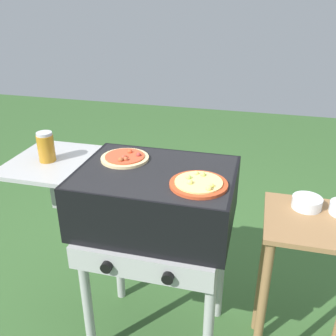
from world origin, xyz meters
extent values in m
plane|color=#38602D|center=(0.00, 0.00, 0.00)|extent=(8.00, 8.00, 0.00)
cube|color=black|center=(0.00, 0.00, 0.78)|extent=(0.64, 0.48, 0.24)
cube|color=black|center=(0.00, 0.00, 0.90)|extent=(0.61, 0.46, 0.01)
cube|color=#ABABAB|center=(-0.48, 0.00, 0.89)|extent=(0.32, 0.41, 0.02)
cube|color=#ABABAB|center=(-0.48, 0.00, 0.78)|extent=(0.02, 0.02, 0.24)
cube|color=#ABABAB|center=(0.00, -0.25, 0.61)|extent=(0.58, 0.02, 0.10)
cylinder|color=black|center=(-0.12, -0.28, 0.61)|extent=(0.04, 0.02, 0.04)
cylinder|color=black|center=(0.12, -0.28, 0.61)|extent=(0.04, 0.02, 0.04)
cylinder|color=#ABABAB|center=(-0.27, -0.19, 0.33)|extent=(0.04, 0.04, 0.66)
cylinder|color=#ABABAB|center=(0.27, -0.19, 0.33)|extent=(0.04, 0.04, 0.66)
cylinder|color=#ABABAB|center=(-0.27, 0.19, 0.33)|extent=(0.04, 0.04, 0.66)
cylinder|color=#ABABAB|center=(0.27, 0.19, 0.33)|extent=(0.04, 0.04, 0.66)
cylinder|color=#C64723|center=(0.19, -0.08, 0.91)|extent=(0.22, 0.22, 0.01)
cylinder|color=#EDD17A|center=(0.19, -0.08, 0.92)|extent=(0.18, 0.18, 0.01)
sphere|color=#F2CD65|center=(0.23, -0.13, 0.92)|extent=(0.02, 0.02, 0.02)
sphere|color=#F2EC5C|center=(0.24, -0.11, 0.92)|extent=(0.02, 0.02, 0.02)
sphere|color=#F2EA73|center=(0.17, -0.02, 0.92)|extent=(0.02, 0.02, 0.02)
sphere|color=#C3DC5F|center=(0.20, -0.03, 0.92)|extent=(0.02, 0.02, 0.02)
sphere|color=#F2E66C|center=(0.16, -0.10, 0.92)|extent=(0.02, 0.02, 0.02)
sphere|color=#BAEE64|center=(0.15, -0.06, 0.92)|extent=(0.02, 0.02, 0.02)
cylinder|color=beige|center=(-0.16, 0.08, 0.91)|extent=(0.21, 0.21, 0.01)
cylinder|color=#D14C2D|center=(-0.16, 0.08, 0.92)|extent=(0.17, 0.17, 0.01)
sphere|color=#A93A34|center=(-0.10, 0.09, 0.92)|extent=(0.02, 0.02, 0.02)
sphere|color=#B2542C|center=(-0.16, 0.02, 0.92)|extent=(0.02, 0.02, 0.02)
sphere|color=#B35230|center=(-0.14, 0.04, 0.92)|extent=(0.02, 0.02, 0.02)
sphere|color=#B44B33|center=(-0.16, 0.05, 0.92)|extent=(0.02, 0.02, 0.02)
sphere|color=#EC4B2E|center=(-0.15, 0.06, 0.92)|extent=(0.02, 0.02, 0.02)
sphere|color=#E04B29|center=(-0.15, 0.12, 0.92)|extent=(0.02, 0.02, 0.02)
cylinder|color=#B77A1E|center=(-0.48, -0.02, 0.96)|extent=(0.07, 0.07, 0.12)
cylinder|color=silver|center=(-0.48, -0.02, 1.02)|extent=(0.06, 0.06, 0.01)
cube|color=olive|center=(0.66, 0.00, 0.76)|extent=(0.44, 0.36, 0.02)
cylinder|color=olive|center=(0.47, -0.15, 0.37)|extent=(0.04, 0.04, 0.75)
cylinder|color=olive|center=(0.47, 0.15, 0.37)|extent=(0.04, 0.04, 0.75)
cylinder|color=silver|center=(0.60, 0.09, 0.79)|extent=(0.12, 0.12, 0.04)
cylinder|color=maroon|center=(0.60, 0.09, 0.79)|extent=(0.10, 0.10, 0.02)
camera|label=1|loc=(0.39, -1.31, 1.56)|focal=40.14mm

